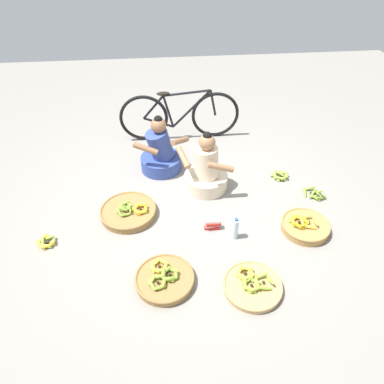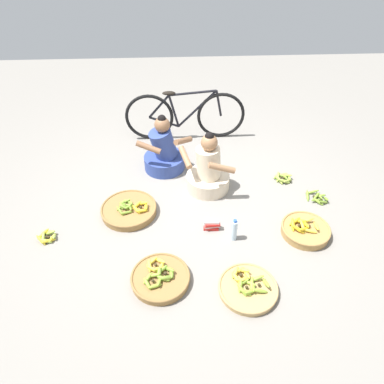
{
  "view_description": "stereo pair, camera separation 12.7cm",
  "coord_description": "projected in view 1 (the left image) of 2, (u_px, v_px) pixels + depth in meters",
  "views": [
    {
      "loc": [
        -0.27,
        -2.95,
        2.67
      ],
      "look_at": [
        0.0,
        -0.2,
        0.35
      ],
      "focal_mm": 32.25,
      "sensor_mm": 36.0,
      "label": 1
    },
    {
      "loc": [
        -0.15,
        -2.96,
        2.67
      ],
      "look_at": [
        0.0,
        -0.2,
        0.35
      ],
      "focal_mm": 32.25,
      "sensor_mm": 36.0,
      "label": 2
    }
  ],
  "objects": [
    {
      "name": "ground_plane",
      "position": [
        190.0,
        204.0,
        3.99
      ],
      "size": [
        10.0,
        10.0,
        0.0
      ],
      "primitive_type": "plane",
      "color": "gray"
    },
    {
      "name": "vendor_woman_front",
      "position": [
        206.0,
        171.0,
        4.07
      ],
      "size": [
        0.63,
        0.52,
        0.76
      ],
      "color": "beige",
      "rests_on": "ground"
    },
    {
      "name": "vendor_woman_behind",
      "position": [
        161.0,
        153.0,
        4.37
      ],
      "size": [
        0.7,
        0.52,
        0.76
      ],
      "color": "#334793",
      "rests_on": "ground"
    },
    {
      "name": "bicycle_leaning",
      "position": [
        180.0,
        116.0,
        4.89
      ],
      "size": [
        1.7,
        0.08,
        0.73
      ],
      "color": "black",
      "rests_on": "ground"
    },
    {
      "name": "banana_basket_front_right",
      "position": [
        129.0,
        211.0,
        3.82
      ],
      "size": [
        0.62,
        0.62,
        0.15
      ],
      "color": "olive",
      "rests_on": "ground"
    },
    {
      "name": "banana_basket_near_vendor",
      "position": [
        165.0,
        279.0,
        3.14
      ],
      "size": [
        0.55,
        0.55,
        0.14
      ],
      "color": "olive",
      "rests_on": "ground"
    },
    {
      "name": "banana_basket_back_right",
      "position": [
        305.0,
        226.0,
        3.64
      ],
      "size": [
        0.51,
        0.51,
        0.17
      ],
      "color": "#A87F47",
      "rests_on": "ground"
    },
    {
      "name": "banana_basket_front_left",
      "position": [
        252.0,
        285.0,
        3.09
      ],
      "size": [
        0.54,
        0.54,
        0.13
      ],
      "color": "tan",
      "rests_on": "ground"
    },
    {
      "name": "loose_bananas_back_center",
      "position": [
        47.0,
        242.0,
        3.51
      ],
      "size": [
        0.21,
        0.22,
        0.08
      ],
      "color": "#9EB747",
      "rests_on": "ground"
    },
    {
      "name": "loose_bananas_back_left",
      "position": [
        315.0,
        194.0,
        4.09
      ],
      "size": [
        0.25,
        0.25,
        0.08
      ],
      "color": "olive",
      "rests_on": "ground"
    },
    {
      "name": "loose_bananas_mid_left",
      "position": [
        280.0,
        175.0,
        4.36
      ],
      "size": [
        0.25,
        0.24,
        0.1
      ],
      "color": "olive",
      "rests_on": "ground"
    },
    {
      "name": "water_bottle",
      "position": [
        235.0,
        229.0,
        3.51
      ],
      "size": [
        0.07,
        0.07,
        0.27
      ],
      "color": "silver",
      "rests_on": "ground"
    },
    {
      "name": "packet_carton_stack",
      "position": [
        213.0,
        224.0,
        3.65
      ],
      "size": [
        0.18,
        0.08,
        0.12
      ],
      "color": "red",
      "rests_on": "ground"
    }
  ]
}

